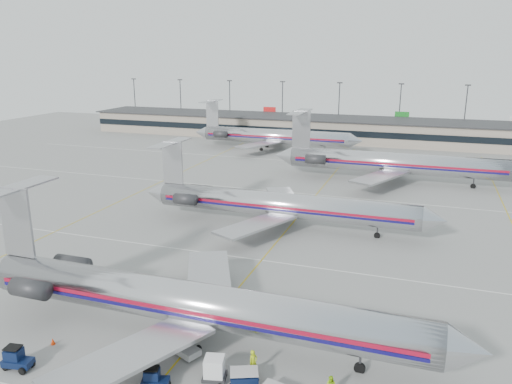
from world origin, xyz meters
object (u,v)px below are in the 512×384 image
at_px(uld_container, 214,368).
at_px(belt_loader, 181,345).
at_px(jet_foreground, 186,301).
at_px(tug_center, 154,379).
at_px(jet_second_row, 277,204).

bearing_deg(uld_container, belt_loader, 136.39).
bearing_deg(jet_foreground, tug_center, -84.08).
xyz_separation_m(jet_foreground, jet_second_row, (-0.93, 30.06, -0.20)).
bearing_deg(jet_foreground, belt_loader, -76.54).
distance_m(jet_foreground, jet_second_row, 30.07).
bearing_deg(belt_loader, tug_center, -63.74).
xyz_separation_m(jet_second_row, tug_center, (1.63, -36.82, -2.55)).
height_order(jet_second_row, uld_container, jet_second_row).
distance_m(jet_foreground, tug_center, 7.33).
bearing_deg(jet_second_row, tug_center, -87.47).
distance_m(jet_second_row, uld_container, 35.00).
distance_m(jet_second_row, tug_center, 36.94).
bearing_deg(jet_second_row, jet_foreground, -88.24).
relative_size(tug_center, belt_loader, 0.47).
xyz_separation_m(jet_second_row, uld_container, (5.43, -34.49, -2.36)).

